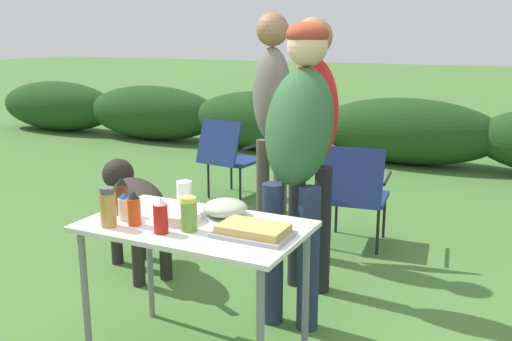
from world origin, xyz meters
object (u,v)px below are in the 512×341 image
at_px(mixing_bowl, 225,208).
at_px(spice_jar, 108,208).
at_px(plate_stack, 180,216).
at_px(ketchup_bottle, 161,216).
at_px(paper_cup_stack, 184,196).
at_px(standing_person_with_beanie, 272,108).
at_px(dog, 135,202).
at_px(bbq_sauce_bottle, 122,197).
at_px(hot_sauce_bottle, 134,209).
at_px(folding_table, 195,239).
at_px(standing_person_in_gray_fleece, 299,139).
at_px(camp_chair_green_behind_table, 355,191).
at_px(standing_person_in_olive_jacket, 311,129).
at_px(mayo_bottle, 124,207).
at_px(camp_chair_near_hedge, 229,154).
at_px(food_tray, 253,231).
at_px(relish_jar, 189,214).

bearing_deg(mixing_bowl, spice_jar, -137.55).
bearing_deg(plate_stack, ketchup_bottle, -83.78).
distance_m(paper_cup_stack, standing_person_with_beanie, 1.46).
bearing_deg(ketchup_bottle, paper_cup_stack, 104.18).
relative_size(spice_jar, dog, 0.20).
distance_m(plate_stack, bbq_sauce_bottle, 0.33).
height_order(mixing_bowl, standing_person_with_beanie, standing_person_with_beanie).
bearing_deg(hot_sauce_bottle, spice_jar, -144.69).
relative_size(mixing_bowl, paper_cup_stack, 1.41).
bearing_deg(folding_table, standing_person_with_beanie, 100.79).
bearing_deg(standing_person_in_gray_fleece, standing_person_with_beanie, 117.81).
bearing_deg(mixing_bowl, folding_table, -112.45).
distance_m(standing_person_in_gray_fleece, standing_person_with_beanie, 1.08).
relative_size(spice_jar, camp_chair_green_behind_table, 0.24).
bearing_deg(camp_chair_green_behind_table, standing_person_in_olive_jacket, -100.78).
distance_m(mixing_bowl, spice_jar, 0.58).
bearing_deg(camp_chair_green_behind_table, spice_jar, -113.23).
bearing_deg(standing_person_in_gray_fleece, dog, 168.23).
bearing_deg(mayo_bottle, dog, 125.90).
relative_size(plate_stack, camp_chair_near_hedge, 0.27).
xyz_separation_m(standing_person_in_olive_jacket, camp_chair_near_hedge, (-1.47, 1.61, -0.60)).
height_order(bbq_sauce_bottle, camp_chair_green_behind_table, bbq_sauce_bottle).
bearing_deg(dog, plate_stack, -99.21).
bearing_deg(camp_chair_green_behind_table, dog, -146.91).
relative_size(hot_sauce_bottle, spice_jar, 0.89).
bearing_deg(dog, camp_chair_near_hedge, 39.86).
xyz_separation_m(mayo_bottle, dog, (-0.67, 0.92, -0.31)).
xyz_separation_m(paper_cup_stack, bbq_sauce_bottle, (-0.25, -0.19, 0.02)).
relative_size(standing_person_in_gray_fleece, camp_chair_green_behind_table, 2.07).
xyz_separation_m(mixing_bowl, camp_chair_near_hedge, (-1.34, 2.49, -0.32)).
height_order(food_tray, mixing_bowl, mixing_bowl).
distance_m(food_tray, bbq_sauce_bottle, 0.75).
bearing_deg(standing_person_in_olive_jacket, spice_jar, -105.21).
bearing_deg(food_tray, plate_stack, 174.90).
xyz_separation_m(mixing_bowl, dog, (-1.09, 0.64, -0.28)).
bearing_deg(mixing_bowl, dog, 149.43).
bearing_deg(relish_jar, standing_person_with_beanie, 101.15).
bearing_deg(spice_jar, standing_person_in_olive_jacket, 66.06).
height_order(food_tray, bbq_sauce_bottle, bbq_sauce_bottle).
relative_size(folding_table, paper_cup_stack, 6.77).
xyz_separation_m(relish_jar, standing_person_in_olive_jacket, (0.18, 1.15, 0.25)).
distance_m(ketchup_bottle, standing_person_in_olive_jacket, 1.29).
xyz_separation_m(spice_jar, camp_chair_near_hedge, (-0.91, 2.88, -0.37)).
bearing_deg(bbq_sauce_bottle, ketchup_bottle, -22.58).
xyz_separation_m(hot_sauce_bottle, spice_jar, (-0.10, -0.07, 0.01)).
xyz_separation_m(bbq_sauce_bottle, camp_chair_green_behind_table, (0.68, 1.93, -0.37)).
relative_size(plate_stack, paper_cup_stack, 1.37).
height_order(folding_table, standing_person_in_olive_jacket, standing_person_in_olive_jacket).
bearing_deg(camp_chair_near_hedge, bbq_sauce_bottle, -64.85).
bearing_deg(folding_table, standing_person_in_olive_jacket, 78.83).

